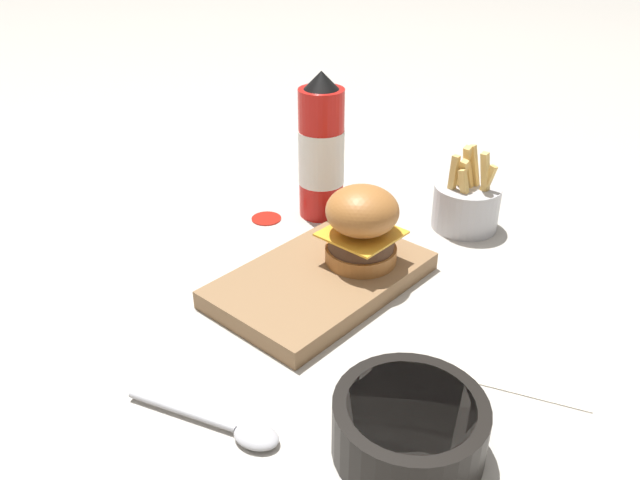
% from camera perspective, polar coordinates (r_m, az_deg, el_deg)
% --- Properties ---
extents(ground_plane, '(6.00, 6.00, 0.00)m').
position_cam_1_polar(ground_plane, '(0.86, -0.61, -3.97)').
color(ground_plane, '#B7B2A8').
extents(serving_board, '(0.29, 0.18, 0.03)m').
position_cam_1_polar(serving_board, '(0.84, 0.00, -3.71)').
color(serving_board, olive).
rests_on(serving_board, ground_plane).
extents(burger, '(0.10, 0.10, 0.11)m').
position_cam_1_polar(burger, '(0.84, 3.84, 1.38)').
color(burger, '#AD6B33').
rests_on(burger, serving_board).
extents(ketchup_bottle, '(0.07, 0.07, 0.24)m').
position_cam_1_polar(ketchup_bottle, '(1.00, 0.12, 8.08)').
color(ketchup_bottle, red).
rests_on(ketchup_bottle, ground_plane).
extents(fries_basket, '(0.10, 0.10, 0.14)m').
position_cam_1_polar(fries_basket, '(1.01, 13.21, 3.18)').
color(fries_basket, '#B7B7BC').
rests_on(fries_basket, ground_plane).
extents(side_bowl, '(0.15, 0.15, 0.06)m').
position_cam_1_polar(side_bowl, '(0.62, 8.15, -16.49)').
color(side_bowl, black).
rests_on(side_bowl, ground_plane).
extents(spoon, '(0.08, 0.17, 0.01)m').
position_cam_1_polar(spoon, '(0.65, -7.47, -16.88)').
color(spoon, '#B2B2B7').
rests_on(spoon, ground_plane).
extents(ketchup_puddle, '(0.05, 0.05, 0.00)m').
position_cam_1_polar(ketchup_puddle, '(1.03, -4.93, 2.02)').
color(ketchup_puddle, '#B21E14').
rests_on(ketchup_puddle, ground_plane).
extents(parchment_square, '(0.19, 0.19, 0.00)m').
position_cam_1_polar(parchment_square, '(0.78, 18.41, -9.81)').
color(parchment_square, beige).
rests_on(parchment_square, ground_plane).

